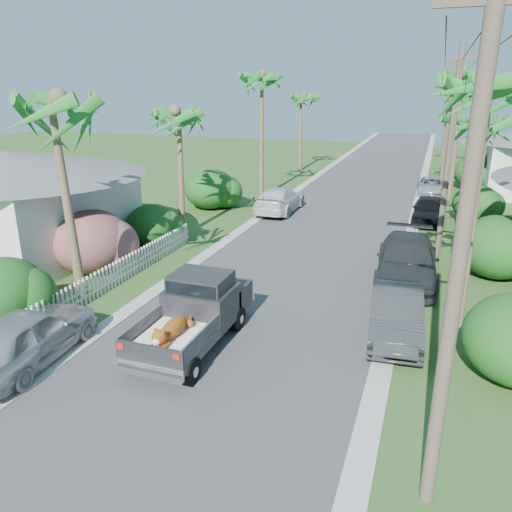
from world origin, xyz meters
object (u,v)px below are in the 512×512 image
at_px(palm_l_d, 302,96).
at_px(palm_r_c, 465,73).
at_px(parked_car_rm, 407,260).
at_px(palm_l_a, 54,99).
at_px(house_left, 8,207).
at_px(utility_pole_c, 448,127).
at_px(utility_pole_b, 450,153).
at_px(utility_pole_a, 458,268).
at_px(palm_r_d, 461,93).
at_px(parked_car_rd, 432,186).
at_px(utility_pole_d, 447,115).
at_px(parked_car_rn, 396,314).
at_px(palm_l_c, 262,76).
at_px(parked_car_ln, 27,337).
at_px(palm_r_a, 491,82).
at_px(parked_car_rf, 429,210).
at_px(palm_l_b, 178,112).
at_px(parked_car_lf, 280,200).
at_px(palm_r_b, 477,118).
at_px(pickup_truck, 197,310).

height_order(palm_l_d, palm_r_c, palm_r_c).
height_order(parked_car_rm, palm_l_a, palm_l_a).
distance_m(parked_car_rm, house_left, 17.65).
bearing_deg(utility_pole_c, utility_pole_b, -90.00).
distance_m(utility_pole_a, utility_pole_c, 30.00).
xyz_separation_m(palm_r_d, utility_pole_b, (-0.90, -27.00, -2.14)).
xyz_separation_m(parked_car_rd, utility_pole_d, (0.60, 15.84, 4.02)).
xyz_separation_m(parked_car_rn, palm_l_d, (-10.95, 29.58, 5.73)).
distance_m(parked_car_rd, palm_l_c, 14.19).
relative_size(parked_car_ln, palm_l_a, 0.56).
bearing_deg(parked_car_rd, palm_r_a, -89.65).
relative_size(palm_r_a, palm_r_c, 0.93).
bearing_deg(utility_pole_d, parked_car_ln, -103.66).
bearing_deg(utility_pole_b, parked_car_ln, -127.87).
xyz_separation_m(parked_car_rf, palm_l_b, (-11.80, -6.91, 5.43)).
xyz_separation_m(parked_car_rn, utility_pole_a, (1.15, -6.42, 3.88)).
bearing_deg(palm_l_a, parked_car_lf, 80.44).
relative_size(palm_l_d, palm_r_b, 1.07).
xyz_separation_m(parked_car_rm, palm_l_a, (-10.64, -6.37, 6.11)).
bearing_deg(pickup_truck, parked_car_rn, 22.50).
height_order(parked_car_rf, parked_car_rd, parked_car_rf).
distance_m(pickup_truck, palm_l_b, 12.51).
relative_size(parked_car_rd, palm_r_b, 0.57).
height_order(palm_l_c, palm_l_d, palm_l_c).
height_order(parked_car_rf, house_left, house_left).
height_order(palm_l_c, palm_r_c, palm_r_c).
relative_size(palm_l_c, palm_r_b, 1.28).
relative_size(parked_car_rd, palm_l_d, 0.54).
relative_size(palm_l_a, utility_pole_d, 0.91).
xyz_separation_m(parked_car_rm, palm_r_d, (2.06, 30.63, 5.92)).
bearing_deg(palm_r_a, house_left, 177.03).
bearing_deg(utility_pole_c, utility_pole_d, 90.00).
bearing_deg(palm_l_d, palm_r_b, -55.41).
distance_m(palm_l_c, palm_r_d, 21.95).
xyz_separation_m(parked_car_rn, parked_car_lf, (-8.05, 14.02, 0.03)).
height_order(pickup_truck, palm_r_b, palm_r_b).
relative_size(parked_car_rm, palm_l_a, 0.69).
distance_m(parked_car_rd, utility_pole_d, 16.36).
xyz_separation_m(palm_l_d, house_left, (-6.50, -27.00, -4.32)).
relative_size(palm_r_a, utility_pole_d, 0.97).
relative_size(parked_car_rf, utility_pole_c, 0.47).
bearing_deg(parked_car_ln, palm_r_d, -110.40).
relative_size(parked_car_rn, parked_car_rm, 0.77).
relative_size(palm_l_c, utility_pole_b, 1.02).
bearing_deg(palm_r_a, parked_car_ln, -149.60).
bearing_deg(palm_l_d, palm_l_a, -89.45).
height_order(palm_l_d, palm_r_d, palm_r_d).
bearing_deg(pickup_truck, utility_pole_c, 75.43).
bearing_deg(palm_l_b, parked_car_lf, 63.58).
bearing_deg(utility_pole_c, parked_car_rn, -92.80).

